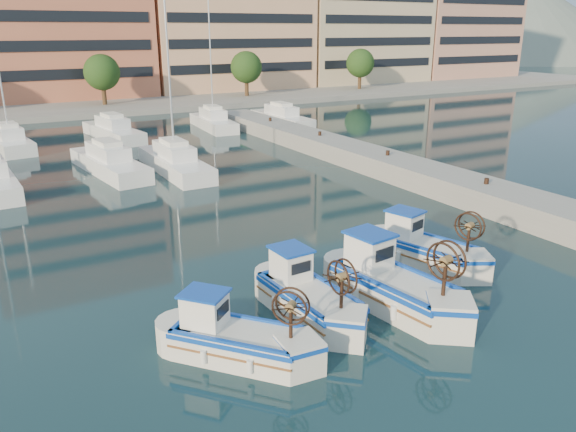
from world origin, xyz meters
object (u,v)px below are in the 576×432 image
object	(u,v)px
fishing_boat_c	(392,284)
fishing_boat_a	(235,337)
fishing_boat_b	(307,295)
fishing_boat_d	(424,248)

from	to	relation	value
fishing_boat_c	fishing_boat_a	bearing A→B (deg)	174.28
fishing_boat_b	fishing_boat_d	size ratio (longest dim) A/B	0.98
fishing_boat_a	fishing_boat_b	world-z (taller)	fishing_boat_b
fishing_boat_c	fishing_boat_d	bearing A→B (deg)	23.75
fishing_boat_a	fishing_boat_b	xyz separation A→B (m)	(3.06, 1.14, 0.04)
fishing_boat_c	fishing_boat_b	bearing A→B (deg)	154.28
fishing_boat_b	fishing_boat_c	distance (m)	2.91
fishing_boat_a	fishing_boat_c	distance (m)	5.85
fishing_boat_a	fishing_boat_b	bearing A→B (deg)	-20.35
fishing_boat_b	fishing_boat_c	world-z (taller)	fishing_boat_c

